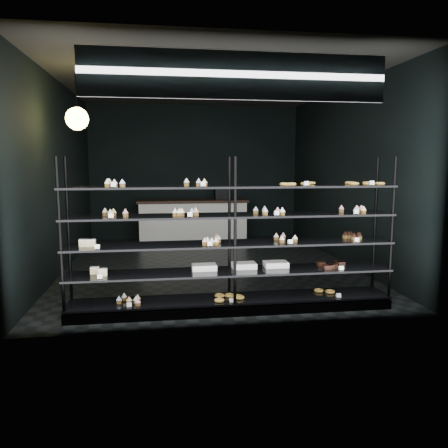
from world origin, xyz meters
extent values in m
cube|color=black|center=(0.00, 0.00, 0.01)|extent=(5.00, 6.00, 0.01)
cube|color=black|center=(0.00, 0.00, 3.20)|extent=(5.00, 6.00, 0.01)
cube|color=black|center=(0.00, 3.00, 1.60)|extent=(5.00, 0.01, 3.20)
cube|color=black|center=(0.00, -3.00, 1.60)|extent=(5.00, 0.01, 3.20)
cube|color=black|center=(-2.50, 0.00, 1.60)|extent=(0.01, 6.00, 3.20)
cube|color=black|center=(2.50, 0.00, 1.60)|extent=(0.01, 6.00, 3.20)
cube|color=black|center=(0.03, -2.45, 0.06)|extent=(4.00, 0.50, 0.12)
cylinder|color=black|center=(-1.94, -2.67, 0.99)|extent=(0.04, 0.04, 1.85)
cylinder|color=black|center=(-1.94, -2.23, 0.99)|extent=(0.04, 0.04, 1.85)
cylinder|color=black|center=(0.03, -2.67, 0.99)|extent=(0.04, 0.04, 1.85)
cylinder|color=black|center=(0.03, -2.23, 0.99)|extent=(0.04, 0.04, 1.85)
cylinder|color=black|center=(2.00, -2.67, 0.99)|extent=(0.04, 0.04, 1.85)
cylinder|color=black|center=(2.00, -2.23, 0.99)|extent=(0.04, 0.04, 1.85)
cube|color=black|center=(0.03, -2.45, 0.15)|extent=(4.00, 0.50, 0.03)
cube|color=black|center=(0.03, -2.45, 0.50)|extent=(4.00, 0.50, 0.02)
cube|color=black|center=(0.03, -2.45, 0.85)|extent=(4.00, 0.50, 0.02)
cube|color=black|center=(0.03, -2.45, 1.20)|extent=(4.00, 0.50, 0.02)
cube|color=black|center=(0.03, -2.45, 1.55)|extent=(4.00, 0.50, 0.02)
cube|color=white|center=(-1.36, -2.63, 1.59)|extent=(0.06, 0.04, 0.06)
cube|color=white|center=(-0.37, -2.63, 1.59)|extent=(0.06, 0.04, 0.06)
cube|color=white|center=(0.84, -2.63, 1.59)|extent=(0.05, 0.04, 0.06)
cube|color=white|center=(1.68, -2.63, 1.59)|extent=(0.06, 0.04, 0.06)
cube|color=white|center=(-1.41, -2.63, 1.24)|extent=(0.06, 0.04, 0.06)
cube|color=white|center=(-0.53, -2.63, 1.24)|extent=(0.05, 0.04, 0.06)
cube|color=white|center=(0.49, -2.63, 1.24)|extent=(0.06, 0.04, 0.06)
cube|color=white|center=(1.52, -2.63, 1.24)|extent=(0.06, 0.04, 0.06)
cube|color=white|center=(-1.54, -2.63, 0.89)|extent=(0.06, 0.04, 0.06)
cube|color=white|center=(-0.27, -2.63, 0.89)|extent=(0.06, 0.04, 0.06)
cube|color=white|center=(0.70, -2.63, 0.89)|extent=(0.05, 0.04, 0.06)
cube|color=white|center=(1.59, -2.63, 0.89)|extent=(0.06, 0.04, 0.06)
cube|color=white|center=(-1.54, -2.63, 0.54)|extent=(0.06, 0.04, 0.06)
cube|color=white|center=(1.35, -2.63, 0.54)|extent=(0.06, 0.04, 0.06)
cube|color=white|center=(-1.22, -2.63, 0.19)|extent=(0.06, 0.04, 0.06)
cube|color=white|center=(0.04, -2.63, 0.19)|extent=(0.05, 0.04, 0.06)
cube|color=white|center=(1.30, -2.63, 0.19)|extent=(0.06, 0.04, 0.06)
cube|color=#0D1344|center=(0.00, -2.92, 2.75)|extent=(3.20, 0.04, 0.45)
cube|color=white|center=(0.00, -2.94, 2.75)|extent=(3.30, 0.02, 0.50)
cylinder|color=black|center=(-1.98, -1.13, 2.89)|extent=(0.01, 0.01, 0.57)
sphere|color=#F9CC57|center=(-1.98, -1.13, 2.45)|extent=(0.32, 0.32, 0.32)
cube|color=silver|center=(-0.10, 2.50, 0.46)|extent=(2.46, 0.60, 0.92)
cube|color=black|center=(-0.10, 2.50, 0.95)|extent=(2.56, 0.65, 0.06)
cube|color=black|center=(0.57, 2.50, 1.10)|extent=(0.30, 0.30, 0.25)
camera|label=1|loc=(-0.82, -7.65, 1.84)|focal=35.00mm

